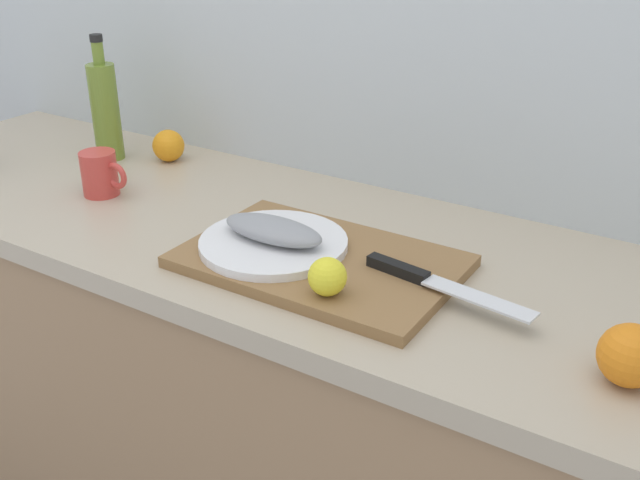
% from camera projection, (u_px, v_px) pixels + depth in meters
% --- Properties ---
extents(back_wall, '(3.20, 0.05, 2.50)m').
position_uv_depth(back_wall, '(342.00, 12.00, 1.50)').
color(back_wall, silver).
rests_on(back_wall, ground_plane).
extents(kitchen_counter, '(2.00, 0.60, 0.90)m').
position_uv_depth(kitchen_counter, '(261.00, 412.00, 1.59)').
color(kitchen_counter, '#9E7A56').
rests_on(kitchen_counter, ground_plane).
extents(cutting_board, '(0.46, 0.30, 0.02)m').
position_uv_depth(cutting_board, '(320.00, 261.00, 1.24)').
color(cutting_board, olive).
rests_on(cutting_board, kitchen_counter).
extents(white_plate, '(0.26, 0.26, 0.01)m').
position_uv_depth(white_plate, '(273.00, 243.00, 1.26)').
color(white_plate, white).
rests_on(white_plate, cutting_board).
extents(fish_fillet, '(0.19, 0.08, 0.04)m').
position_uv_depth(fish_fillet, '(273.00, 230.00, 1.25)').
color(fish_fillet, gray).
rests_on(fish_fillet, white_plate).
extents(chef_knife, '(0.29, 0.07, 0.02)m').
position_uv_depth(chef_knife, '(426.00, 279.00, 1.14)').
color(chef_knife, silver).
rests_on(chef_knife, cutting_board).
extents(lemon_0, '(0.06, 0.06, 0.06)m').
position_uv_depth(lemon_0, '(327.00, 277.00, 1.11)').
color(lemon_0, yellow).
rests_on(lemon_0, cutting_board).
extents(olive_oil_bottle, '(0.06, 0.06, 0.29)m').
position_uv_depth(olive_oil_bottle, '(105.00, 109.00, 1.69)').
color(olive_oil_bottle, olive).
rests_on(olive_oil_bottle, kitchen_counter).
extents(coffee_mug_1, '(0.11, 0.07, 0.09)m').
position_uv_depth(coffee_mug_1, '(101.00, 174.00, 1.51)').
color(coffee_mug_1, '#CC3F38').
rests_on(coffee_mug_1, kitchen_counter).
extents(orange_0, '(0.07, 0.07, 0.07)m').
position_uv_depth(orange_0, '(168.00, 146.00, 1.71)').
color(orange_0, orange).
rests_on(orange_0, kitchen_counter).
extents(orange_1, '(0.08, 0.08, 0.08)m').
position_uv_depth(orange_1, '(630.00, 355.00, 0.93)').
color(orange_1, orange).
rests_on(orange_1, kitchen_counter).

